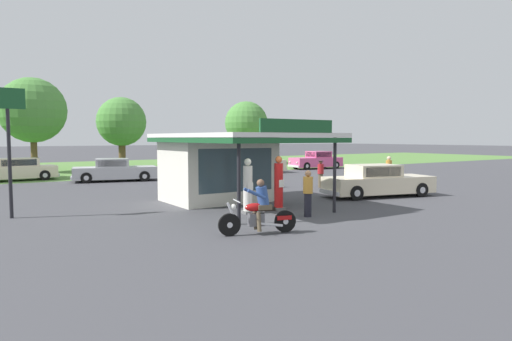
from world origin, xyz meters
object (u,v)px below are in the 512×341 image
at_px(featured_classic_sedan, 378,182).
at_px(parked_car_back_row_centre_right, 316,161).
at_px(parked_car_back_row_centre_left, 252,164).
at_px(parked_car_back_row_left, 115,171).
at_px(parked_car_back_row_far_right, 13,170).
at_px(bystander_admiring_sedan, 231,164).
at_px(gas_pump_nearside, 248,188).
at_px(motorcycle_with_rider, 259,211).
at_px(bystander_leaning_by_kiosk, 389,170).
at_px(bystander_standing_back_lot, 321,173).
at_px(bystander_chatting_near_pumps, 308,192).
at_px(roadside_pole_sign, 8,129).
at_px(gas_pump_offside, 279,185).
at_px(bystander_strolling_foreground, 259,172).

relative_size(featured_classic_sedan, parked_car_back_row_centre_right, 1.12).
bearing_deg(parked_car_back_row_centre_left, parked_car_back_row_left, -177.37).
height_order(parked_car_back_row_far_right, bystander_admiring_sedan, bystander_admiring_sedan).
relative_size(gas_pump_nearside, parked_car_back_row_centre_right, 0.40).
relative_size(motorcycle_with_rider, parked_car_back_row_centre_left, 0.42).
relative_size(parked_car_back_row_centre_left, parked_car_back_row_far_right, 0.98).
height_order(gas_pump_nearside, parked_car_back_row_centre_right, gas_pump_nearside).
bearing_deg(featured_classic_sedan, bystander_leaning_by_kiosk, 34.12).
bearing_deg(gas_pump_nearside, bystander_standing_back_lot, 31.88).
bearing_deg(parked_car_back_row_left, bystander_chatting_near_pumps, -83.65).
distance_m(bystander_standing_back_lot, roadside_pole_sign, 15.47).
bearing_deg(parked_car_back_row_centre_right, bystander_standing_back_lot, -130.44).
bearing_deg(parked_car_back_row_far_right, featured_classic_sedan, -53.39).
distance_m(featured_classic_sedan, bystander_chatting_near_pumps, 6.67).
bearing_deg(motorcycle_with_rider, bystander_standing_back_lot, 40.17).
bearing_deg(bystander_leaning_by_kiosk, bystander_standing_back_lot, 157.18).
xyz_separation_m(parked_car_back_row_left, parked_car_back_row_centre_right, (18.38, 1.61, 0.05)).
distance_m(parked_car_back_row_centre_left, roadside_pole_sign, 21.34).
distance_m(gas_pump_nearside, bystander_standing_back_lot, 9.38).
xyz_separation_m(gas_pump_offside, bystander_strolling_foreground, (3.57, 6.67, -0.06)).
distance_m(gas_pump_offside, bystander_chatting_near_pumps, 1.74).
height_order(featured_classic_sedan, parked_car_back_row_centre_left, parked_car_back_row_centre_left).
height_order(bystander_admiring_sedan, bystander_standing_back_lot, bystander_admiring_sedan).
bearing_deg(bystander_strolling_foreground, parked_car_back_row_far_right, 131.86).
bearing_deg(bystander_standing_back_lot, featured_classic_sedan, -94.47).
bearing_deg(gas_pump_nearside, bystander_leaning_by_kiosk, 16.05).
distance_m(motorcycle_with_rider, bystander_admiring_sedan, 17.99).
height_order(parked_car_back_row_centre_left, bystander_strolling_foreground, bystander_strolling_foreground).
xyz_separation_m(motorcycle_with_rider, bystander_leaning_by_kiosk, (13.35, 6.52, 0.25)).
xyz_separation_m(gas_pump_offside, parked_car_back_row_left, (-1.88, 14.99, -0.29)).
bearing_deg(parked_car_back_row_centre_right, bystander_leaning_by_kiosk, -114.99).
distance_m(gas_pump_nearside, bystander_admiring_sedan, 14.45).
xyz_separation_m(bystander_chatting_near_pumps, bystander_standing_back_lot, (6.59, 6.69, -0.06)).
bearing_deg(bystander_admiring_sedan, bystander_strolling_foreground, -106.61).
height_order(gas_pump_offside, roadside_pole_sign, roadside_pole_sign).
height_order(featured_classic_sedan, bystander_leaning_by_kiosk, bystander_leaning_by_kiosk).
bearing_deg(parked_car_back_row_centre_left, gas_pump_offside, -119.97).
xyz_separation_m(featured_classic_sedan, parked_car_back_row_far_right, (-13.49, 18.16, -0.01)).
relative_size(gas_pump_offside, bystander_chatting_near_pumps, 1.27).
distance_m(gas_pump_offside, parked_car_back_row_left, 15.11).
distance_m(parked_car_back_row_left, bystander_chatting_near_pumps, 16.83).
xyz_separation_m(motorcycle_with_rider, bystander_standing_back_lot, (9.59, 8.10, 0.14)).
xyz_separation_m(gas_pump_offside, bystander_standing_back_lot, (6.57, 4.96, -0.15)).
relative_size(parked_car_back_row_left, parked_car_back_row_centre_right, 1.11).
relative_size(gas_pump_offside, parked_car_back_row_left, 0.37).
xyz_separation_m(parked_car_back_row_centre_left, bystander_strolling_foreground, (-5.36, -8.82, 0.16)).
distance_m(gas_pump_offside, bystander_strolling_foreground, 7.56).
relative_size(bystander_chatting_near_pumps, roadside_pole_sign, 0.37).
distance_m(bystander_chatting_near_pumps, bystander_admiring_sedan, 15.47).
relative_size(bystander_leaning_by_kiosk, bystander_strolling_foreground, 1.01).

